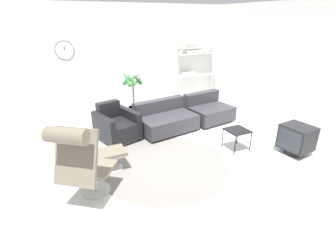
{
  "coord_description": "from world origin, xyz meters",
  "views": [
    {
      "loc": [
        -1.92,
        -3.97,
        2.46
      ],
      "look_at": [
        0.1,
        0.15,
        0.55
      ],
      "focal_mm": 28.0,
      "sensor_mm": 36.0,
      "label": 1
    }
  ],
  "objects_px": {
    "side_table": "(237,132)",
    "crt_television": "(296,139)",
    "potted_plant": "(133,96)",
    "shelf_unit": "(194,57)",
    "couch_second": "(208,111)",
    "couch_low": "(165,120)",
    "lounge_chair": "(80,157)",
    "armchair_red": "(116,126)",
    "ottoman": "(112,156)"
  },
  "relations": [
    {
      "from": "lounge_chair",
      "to": "shelf_unit",
      "type": "xyz_separation_m",
      "value": [
        3.81,
        3.43,
        0.62
      ]
    },
    {
      "from": "side_table",
      "to": "crt_television",
      "type": "distance_m",
      "value": 1.12
    },
    {
      "from": "crt_television",
      "to": "side_table",
      "type": "bearing_deg",
      "value": 50.4
    },
    {
      "from": "side_table",
      "to": "couch_low",
      "type": "bearing_deg",
      "value": 119.92
    },
    {
      "from": "armchair_red",
      "to": "potted_plant",
      "type": "xyz_separation_m",
      "value": [
        0.8,
        1.16,
        0.27
      ]
    },
    {
      "from": "couch_low",
      "to": "side_table",
      "type": "relative_size",
      "value": 3.28
    },
    {
      "from": "potted_plant",
      "to": "lounge_chair",
      "type": "bearing_deg",
      "value": -120.27
    },
    {
      "from": "crt_television",
      "to": "potted_plant",
      "type": "xyz_separation_m",
      "value": [
        -2.11,
        3.33,
        0.25
      ]
    },
    {
      "from": "ottoman",
      "to": "potted_plant",
      "type": "xyz_separation_m",
      "value": [
        1.21,
        2.33,
        0.3
      ]
    },
    {
      "from": "crt_television",
      "to": "lounge_chair",
      "type": "bearing_deg",
      "value": 81.0
    },
    {
      "from": "crt_television",
      "to": "couch_low",
      "type": "bearing_deg",
      "value": 34.74
    },
    {
      "from": "lounge_chair",
      "to": "ottoman",
      "type": "relative_size",
      "value": 2.72
    },
    {
      "from": "side_table",
      "to": "potted_plant",
      "type": "relative_size",
      "value": 0.34
    },
    {
      "from": "armchair_red",
      "to": "shelf_unit",
      "type": "relative_size",
      "value": 0.48
    },
    {
      "from": "ottoman",
      "to": "side_table",
      "type": "height_order",
      "value": "side_table"
    },
    {
      "from": "ottoman",
      "to": "lounge_chair",
      "type": "bearing_deg",
      "value": -128.17
    },
    {
      "from": "side_table",
      "to": "shelf_unit",
      "type": "height_order",
      "value": "shelf_unit"
    },
    {
      "from": "side_table",
      "to": "potted_plant",
      "type": "bearing_deg",
      "value": 113.82
    },
    {
      "from": "shelf_unit",
      "to": "couch_second",
      "type": "bearing_deg",
      "value": -105.71
    },
    {
      "from": "side_table",
      "to": "armchair_red",
      "type": "bearing_deg",
      "value": 142.35
    },
    {
      "from": "ottoman",
      "to": "potted_plant",
      "type": "relative_size",
      "value": 0.37
    },
    {
      "from": "couch_second",
      "to": "shelf_unit",
      "type": "height_order",
      "value": "shelf_unit"
    },
    {
      "from": "lounge_chair",
      "to": "armchair_red",
      "type": "distance_m",
      "value": 2.2
    },
    {
      "from": "couch_second",
      "to": "side_table",
      "type": "xyz_separation_m",
      "value": [
        -0.41,
        -1.59,
        0.13
      ]
    },
    {
      "from": "couch_second",
      "to": "side_table",
      "type": "height_order",
      "value": "couch_second"
    },
    {
      "from": "lounge_chair",
      "to": "shelf_unit",
      "type": "bearing_deg",
      "value": 80.2
    },
    {
      "from": "armchair_red",
      "to": "couch_low",
      "type": "xyz_separation_m",
      "value": [
        1.14,
        -0.06,
        -0.04
      ]
    },
    {
      "from": "couch_low",
      "to": "crt_television",
      "type": "relative_size",
      "value": 2.37
    },
    {
      "from": "armchair_red",
      "to": "couch_low",
      "type": "height_order",
      "value": "armchair_red"
    },
    {
      "from": "lounge_chair",
      "to": "couch_low",
      "type": "bearing_deg",
      "value": 79.21
    },
    {
      "from": "potted_plant",
      "to": "shelf_unit",
      "type": "height_order",
      "value": "shelf_unit"
    },
    {
      "from": "ottoman",
      "to": "armchair_red",
      "type": "bearing_deg",
      "value": 70.72
    },
    {
      "from": "armchair_red",
      "to": "shelf_unit",
      "type": "xyz_separation_m",
      "value": [
        2.81,
        1.52,
        1.09
      ]
    },
    {
      "from": "couch_low",
      "to": "crt_television",
      "type": "xyz_separation_m",
      "value": [
        1.77,
        -2.11,
        0.06
      ]
    },
    {
      "from": "potted_plant",
      "to": "side_table",
      "type": "bearing_deg",
      "value": -66.18
    },
    {
      "from": "couch_second",
      "to": "ottoman",
      "type": "bearing_deg",
      "value": 15.69
    },
    {
      "from": "potted_plant",
      "to": "shelf_unit",
      "type": "xyz_separation_m",
      "value": [
        2.01,
        0.36,
        0.82
      ]
    },
    {
      "from": "crt_television",
      "to": "armchair_red",
      "type": "bearing_deg",
      "value": 48.08
    },
    {
      "from": "lounge_chair",
      "to": "crt_television",
      "type": "xyz_separation_m",
      "value": [
        3.91,
        -0.25,
        -0.44
      ]
    },
    {
      "from": "ottoman",
      "to": "shelf_unit",
      "type": "relative_size",
      "value": 0.22
    },
    {
      "from": "lounge_chair",
      "to": "couch_second",
      "type": "bearing_deg",
      "value": 68.22
    },
    {
      "from": "ottoman",
      "to": "armchair_red",
      "type": "distance_m",
      "value": 1.24
    },
    {
      "from": "lounge_chair",
      "to": "potted_plant",
      "type": "relative_size",
      "value": 1.0
    },
    {
      "from": "armchair_red",
      "to": "crt_television",
      "type": "distance_m",
      "value": 3.63
    },
    {
      "from": "couch_second",
      "to": "crt_television",
      "type": "relative_size",
      "value": 1.93
    },
    {
      "from": "shelf_unit",
      "to": "couch_low",
      "type": "bearing_deg",
      "value": -136.76
    },
    {
      "from": "lounge_chair",
      "to": "couch_second",
      "type": "height_order",
      "value": "lounge_chair"
    },
    {
      "from": "ottoman",
      "to": "couch_low",
      "type": "distance_m",
      "value": 1.91
    },
    {
      "from": "couch_low",
      "to": "side_table",
      "type": "height_order",
      "value": "couch_low"
    },
    {
      "from": "armchair_red",
      "to": "side_table",
      "type": "xyz_separation_m",
      "value": [
        1.99,
        -1.54,
        0.09
      ]
    }
  ]
}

